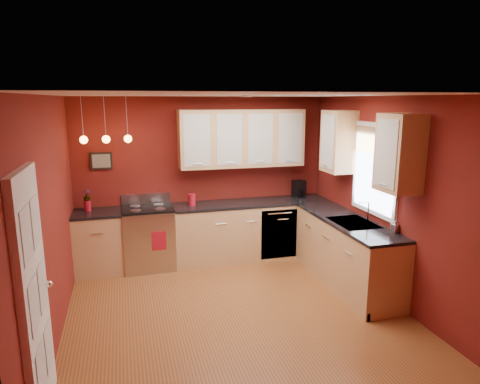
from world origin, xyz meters
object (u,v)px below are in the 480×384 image
object	(u,v)px
red_canister	(192,200)
soap_pump	(395,226)
coffee_maker	(299,189)
gas_range	(149,237)
sink	(353,224)

from	to	relation	value
red_canister	soap_pump	xyz separation A→B (m)	(2.19, -2.05, -0.00)
coffee_maker	soap_pump	size ratio (longest dim) A/B	1.60
gas_range	soap_pump	world-z (taller)	soap_pump
soap_pump	red_canister	bearing A→B (deg)	136.85
gas_range	red_canister	bearing A→B (deg)	0.23
sink	red_canister	xyz separation A→B (m)	(-1.94, 1.50, 0.12)
red_canister	sink	bearing A→B (deg)	-37.74
red_canister	coffee_maker	xyz separation A→B (m)	(1.85, 0.14, 0.04)
sink	coffee_maker	xyz separation A→B (m)	(-0.09, 1.64, 0.15)
sink	red_canister	world-z (taller)	sink
sink	coffee_maker	world-z (taller)	sink
sink	red_canister	distance (m)	2.46
red_canister	coffee_maker	world-z (taller)	coffee_maker
gas_range	soap_pump	bearing A→B (deg)	-35.55
gas_range	red_canister	distance (m)	0.87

